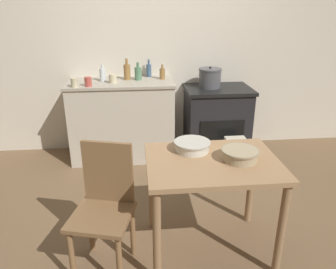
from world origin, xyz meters
TOP-DOWN VIEW (x-y plane):
  - ground_plane at (0.00, 0.00)m, footprint 14.00×14.00m
  - wall_back at (0.00, 1.58)m, footprint 8.00×0.07m
  - counter_cabinet at (-0.47, 1.26)m, footprint 1.24×0.61m
  - stove at (0.70, 1.26)m, footprint 0.79×0.62m
  - work_table at (0.23, -0.50)m, footprint 0.94×0.71m
  - chair at (-0.54, -0.56)m, footprint 0.49×0.49m
  - flour_sack at (0.80, 0.75)m, footprint 0.23×0.16m
  - stock_pot at (0.59, 1.28)m, footprint 0.27×0.27m
  - mixing_bowl_large at (0.42, -0.51)m, footprint 0.26×0.26m
  - mixing_bowl_small at (0.11, -0.32)m, footprint 0.27×0.27m
  - bottle_far_left at (0.03, 1.33)m, footprint 0.07×0.07m
  - bottle_left at (-0.13, 1.47)m, footprint 0.06×0.06m
  - bottle_mid_left at (-0.39, 1.35)m, footprint 0.08×0.08m
  - bottle_center_left at (-0.67, 1.29)m, footprint 0.07×0.07m
  - bottle_center at (-0.26, 1.31)m, footprint 0.08×0.08m
  - cup_center_right at (-0.80, 1.05)m, footprint 0.08×0.08m
  - cup_mid_right at (-0.95, 1.03)m, footprint 0.07×0.07m
  - cup_right at (-0.55, 1.17)m, footprint 0.09×0.09m

SIDE VIEW (x-z plane):
  - ground_plane at x=0.00m, z-range 0.00..0.00m
  - flour_sack at x=0.80m, z-range 0.00..0.39m
  - stove at x=0.70m, z-range 0.00..0.85m
  - counter_cabinet at x=-0.47m, z-range 0.00..0.95m
  - chair at x=-0.54m, z-range 0.03..0.95m
  - work_table at x=0.23m, z-range 0.26..1.02m
  - mixing_bowl_small at x=0.11m, z-range 0.77..0.84m
  - mixing_bowl_large at x=0.42m, z-range 0.77..0.85m
  - stock_pot at x=0.59m, z-range 0.83..1.08m
  - cup_mid_right at x=-0.95m, z-range 0.95..1.05m
  - cup_center_right at x=-0.80m, z-range 0.95..1.05m
  - cup_right at x=-0.55m, z-range 0.95..1.05m
  - bottle_far_left at x=0.03m, z-range 0.93..1.10m
  - bottle_center_left at x=-0.67m, z-range 0.92..1.13m
  - bottle_center at x=-0.26m, z-range 0.92..1.13m
  - bottle_left at x=-0.13m, z-range 0.92..1.13m
  - bottle_mid_left at x=-0.39m, z-range 0.92..1.16m
  - wall_back at x=0.00m, z-range 0.00..2.55m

